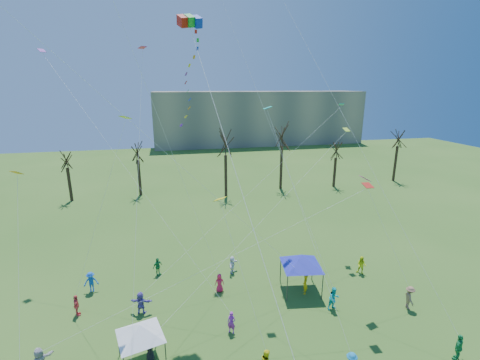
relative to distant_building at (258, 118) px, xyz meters
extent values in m
cube|color=gray|center=(0.00, 0.00, 0.00)|extent=(60.00, 14.00, 15.00)
cylinder|color=black|center=(-40.97, -44.67, -4.99)|extent=(0.44, 0.44, 5.03)
cylinder|color=black|center=(-31.10, -44.07, -4.70)|extent=(0.44, 0.44, 5.60)
cylinder|color=black|center=(-18.19, -47.73, -4.24)|extent=(0.44, 0.44, 6.52)
cylinder|color=black|center=(-8.56, -45.39, -3.92)|extent=(0.44, 0.44, 7.16)
cylinder|color=black|center=(0.66, -46.22, -5.02)|extent=(0.44, 0.44, 4.96)
cylinder|color=black|center=(12.85, -45.27, -4.35)|extent=(0.44, 0.44, 6.30)
cube|color=red|center=(-25.05, -70.62, 13.28)|extent=(0.76, 1.14, 1.02)
cube|color=green|center=(-24.56, -70.62, 13.28)|extent=(0.76, 1.14, 1.02)
cube|color=#0F30C4|center=(-24.06, -70.62, 13.28)|extent=(0.76, 1.14, 1.02)
cylinder|color=white|center=(-22.78, -78.65, 3.73)|extent=(0.02, 0.02, 24.06)
cylinder|color=#3F3F44|center=(-27.37, -79.04, -6.54)|extent=(0.08, 0.08, 1.91)
cylinder|color=#3F3F44|center=(-30.27, -77.37, -6.54)|extent=(0.08, 0.08, 1.91)
cylinder|color=#3F3F44|center=(-27.98, -76.75, -6.54)|extent=(0.08, 0.08, 1.91)
pyramid|color=white|center=(-28.82, -78.20, -5.18)|extent=(3.52, 3.52, 0.82)
cylinder|color=#3F3F44|center=(-17.99, -74.33, -6.36)|extent=(0.09, 0.09, 2.28)
cylinder|color=#3F3F44|center=(-15.19, -74.74, -6.36)|extent=(0.09, 0.09, 2.28)
cylinder|color=#3F3F44|center=(-17.58, -71.53, -6.36)|extent=(0.09, 0.09, 2.28)
cylinder|color=#3F3F44|center=(-14.78, -71.94, -6.36)|extent=(0.09, 0.09, 2.28)
pyramid|color=#252CBB|center=(-16.38, -73.13, -4.73)|extent=(4.30, 4.30, 0.98)
imported|color=#21994F|center=(-9.64, -82.18, -6.60)|extent=(1.14, 0.88, 1.80)
imported|color=black|center=(-28.33, -78.14, -6.70)|extent=(0.54, 0.80, 1.59)
imported|color=purple|center=(-22.95, -76.86, -6.70)|extent=(0.70, 0.63, 1.60)
imported|color=#0EC6C9|center=(-14.86, -76.05, -6.57)|extent=(0.99, 0.82, 1.85)
imported|color=#8E684D|center=(-9.17, -77.17, -6.58)|extent=(0.99, 1.34, 1.85)
imported|color=#F35155|center=(-33.81, -72.65, -6.66)|extent=(0.60, 1.05, 1.68)
imported|color=#6554B6|center=(-29.17, -73.39, -6.62)|extent=(1.72, 0.93, 1.76)
imported|color=#E61C49|center=(-23.00, -71.92, -6.71)|extent=(0.78, 0.51, 1.59)
imported|color=yellow|center=(-16.19, -73.68, -6.67)|extent=(0.56, 0.70, 1.67)
imported|color=#DAEE19|center=(-10.01, -71.96, -6.66)|extent=(1.03, 1.03, 1.69)
imported|color=blue|center=(-33.38, -69.66, -6.62)|extent=(1.20, 0.76, 1.77)
imported|color=#1E8D48|center=(-28.05, -68.22, -6.67)|extent=(1.01, 0.92, 1.65)
imported|color=white|center=(-21.40, -69.26, -6.70)|extent=(1.23, 1.48, 1.59)
cube|color=#FF9D0D|center=(-35.54, -74.02, 3.93)|extent=(0.65, 0.70, 0.33)
cylinder|color=white|center=(-35.16, -77.01, -1.13)|extent=(0.01, 0.01, 11.44)
cube|color=#D92469|center=(-27.90, -69.54, 11.62)|extent=(0.69, 0.74, 0.14)
cylinder|color=white|center=(-28.53, -75.35, 2.71)|extent=(0.01, 0.01, 20.99)
cube|color=yellow|center=(-23.61, -77.01, 2.39)|extent=(0.86, 0.84, 0.29)
cylinder|color=white|center=(-22.60, -78.85, -1.91)|extent=(0.01, 0.01, 9.20)
cube|color=#17B295|center=(-19.18, -71.87, 7.43)|extent=(0.60, 0.46, 0.21)
cylinder|color=white|center=(-18.03, -76.95, 0.62)|extent=(0.01, 0.01, 16.83)
cylinder|color=white|center=(-12.77, -73.26, 5.38)|extent=(0.01, 0.01, 29.59)
cube|color=red|center=(-13.32, -76.49, 2.43)|extent=(0.62, 0.79, 0.21)
cylinder|color=white|center=(-23.96, -77.17, -1.88)|extent=(0.01, 0.01, 22.85)
cube|color=#A4DC33|center=(-9.91, -67.14, 5.00)|extent=(0.58, 0.69, 0.31)
cylinder|color=white|center=(-19.12, -72.64, -0.60)|extent=(0.01, 0.01, 24.02)
cube|color=purple|center=(-36.67, -62.33, 11.93)|extent=(0.80, 0.81, 0.33)
cylinder|color=white|center=(-29.81, -69.59, 2.86)|extent=(0.01, 0.01, 26.71)
cylinder|color=white|center=(-18.07, -69.32, 5.67)|extent=(0.01, 0.01, 27.69)
cube|color=#CF227E|center=(-12.30, -74.53, 2.33)|extent=(0.74, 0.63, 0.40)
cylinder|color=white|center=(-10.73, -75.85, -1.93)|extent=(0.01, 0.01, 9.11)
cube|color=#C7EC18|center=(-28.96, -74.31, 7.13)|extent=(0.76, 0.80, 0.23)
cylinder|color=white|center=(-31.38, -73.48, 0.46)|extent=(0.01, 0.01, 13.91)
cube|color=#1797AE|center=(-9.47, -65.02, 7.23)|extent=(0.65, 0.73, 0.20)
cylinder|color=white|center=(-19.32, -69.21, 0.51)|extent=(0.01, 0.01, 25.06)
cylinder|color=white|center=(-26.74, -73.93, 6.20)|extent=(0.01, 0.01, 25.84)
cylinder|color=white|center=(-26.11, -76.44, 4.68)|extent=(0.01, 0.01, 29.67)
camera|label=1|loc=(-26.52, -95.96, 8.97)|focal=25.00mm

